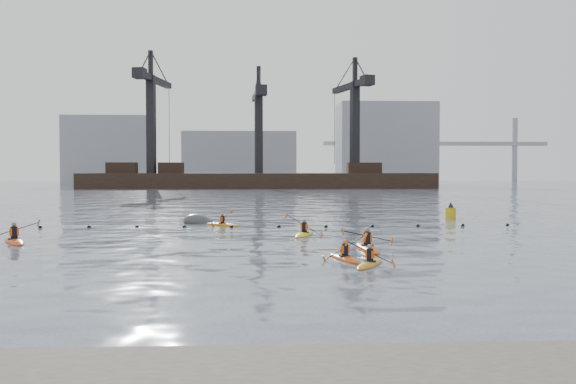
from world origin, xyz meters
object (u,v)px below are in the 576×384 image
at_px(kayaker_0, 345,257).
at_px(kayaker_4, 367,247).
at_px(kayaker_1, 370,263).
at_px(kayaker_2, 14,240).
at_px(kayaker_3, 304,233).
at_px(nav_buoy, 450,213).
at_px(kayaker_5, 222,224).
at_px(mooring_buoy, 199,223).

relative_size(kayaker_0, kayaker_4, 0.80).
xyz_separation_m(kayaker_1, kayaker_2, (-16.42, 8.17, 0.02)).
bearing_deg(kayaker_3, nav_buoy, 61.37).
bearing_deg(kayaker_0, nav_buoy, 44.99).
distance_m(kayaker_3, kayaker_5, 7.99).
bearing_deg(kayaker_4, kayaker_1, 77.54).
distance_m(kayaker_1, kayaker_2, 18.34).
height_order(kayaker_1, nav_buoy, nav_buoy).
xyz_separation_m(kayaker_1, kayaker_3, (-1.65, 10.86, 0.01)).
bearing_deg(kayaker_4, kayaker_2, -15.20).
distance_m(kayaker_3, mooring_buoy, 10.81).
bearing_deg(kayaker_5, mooring_buoy, 78.99).
relative_size(kayaker_3, nav_buoy, 2.30).
distance_m(kayaker_1, mooring_buoy, 21.09).
height_order(kayaker_0, kayaker_2, kayaker_2).
relative_size(kayaker_3, mooring_buoy, 1.42).
bearing_deg(kayaker_1, kayaker_5, 137.44).
bearing_deg(kayaker_1, kayaker_0, 142.55).
bearing_deg(kayaker_1, kayaker_2, -179.89).
xyz_separation_m(kayaker_3, mooring_buoy, (-6.65, 8.52, -0.10)).
bearing_deg(mooring_buoy, kayaker_4, -58.65).
relative_size(kayaker_1, mooring_buoy, 1.20).
bearing_deg(nav_buoy, kayaker_5, -164.87).
bearing_deg(kayaker_3, kayaker_4, -50.52).
distance_m(kayaker_1, kayaker_4, 4.62).
xyz_separation_m(kayaker_2, kayaker_4, (17.15, -3.61, -0.00)).
distance_m(kayaker_3, kayaker_4, 6.73).
relative_size(kayaker_2, kayaker_5, 1.37).
relative_size(kayaker_1, kayaker_2, 0.79).
xyz_separation_m(kayaker_4, nav_buoy, (9.37, 17.12, 0.32)).
bearing_deg(kayaker_5, kayaker_1, -118.52).
distance_m(kayaker_2, nav_buoy, 29.77).
relative_size(kayaker_0, mooring_buoy, 1.25).
distance_m(kayaker_2, kayaker_5, 13.36).
bearing_deg(kayaker_2, kayaker_0, -52.69).
bearing_deg(nav_buoy, kayaker_2, -153.02).
height_order(mooring_buoy, nav_buoy, nav_buoy).
relative_size(kayaker_2, kayaker_4, 0.97).
relative_size(kayaker_2, nav_buoy, 2.47).
distance_m(kayaker_0, kayaker_3, 9.41).
bearing_deg(kayaker_5, kayaker_0, -119.03).
height_order(kayaker_0, kayaker_3, kayaker_3).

